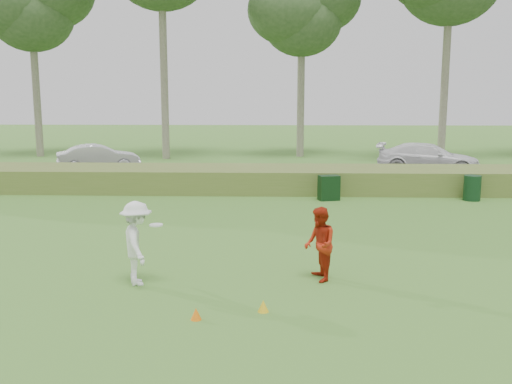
{
  "coord_description": "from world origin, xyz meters",
  "views": [
    {
      "loc": [
        0.5,
        -10.49,
        3.81
      ],
      "look_at": [
        0.0,
        4.0,
        1.3
      ],
      "focal_mm": 40.0,
      "sensor_mm": 36.0,
      "label": 1
    }
  ],
  "objects_px": {
    "cone_yellow": "(263,306)",
    "car_right": "(428,158)",
    "utility_cabinet": "(329,188)",
    "trash_bin": "(472,188)",
    "player_red": "(320,244)",
    "player_white": "(137,243)",
    "car_mid": "(99,158)",
    "cone_orange": "(196,314)"
  },
  "relations": [
    {
      "from": "cone_yellow",
      "to": "car_right",
      "type": "xyz_separation_m",
      "value": [
        7.54,
        17.97,
        0.65
      ]
    },
    {
      "from": "player_red",
      "to": "cone_yellow",
      "type": "xyz_separation_m",
      "value": [
        -1.11,
        -1.77,
        -0.66
      ]
    },
    {
      "from": "cone_orange",
      "to": "car_right",
      "type": "xyz_separation_m",
      "value": [
        8.68,
        18.36,
        0.66
      ]
    },
    {
      "from": "cone_yellow",
      "to": "car_right",
      "type": "relative_size",
      "value": 0.04
    },
    {
      "from": "player_red",
      "to": "cone_yellow",
      "type": "height_order",
      "value": "player_red"
    },
    {
      "from": "car_right",
      "to": "utility_cabinet",
      "type": "bearing_deg",
      "value": 158.96
    },
    {
      "from": "cone_orange",
      "to": "car_mid",
      "type": "bearing_deg",
      "value": 111.8
    },
    {
      "from": "cone_orange",
      "to": "trash_bin",
      "type": "height_order",
      "value": "trash_bin"
    },
    {
      "from": "player_white",
      "to": "cone_orange",
      "type": "relative_size",
      "value": 8.18
    },
    {
      "from": "player_white",
      "to": "trash_bin",
      "type": "height_order",
      "value": "player_white"
    },
    {
      "from": "player_white",
      "to": "player_red",
      "type": "distance_m",
      "value": 3.7
    },
    {
      "from": "player_red",
      "to": "trash_bin",
      "type": "distance_m",
      "value": 11.07
    },
    {
      "from": "player_white",
      "to": "cone_yellow",
      "type": "bearing_deg",
      "value": -139.18
    },
    {
      "from": "player_red",
      "to": "utility_cabinet",
      "type": "relative_size",
      "value": 1.7
    },
    {
      "from": "trash_bin",
      "to": "car_right",
      "type": "height_order",
      "value": "car_right"
    },
    {
      "from": "utility_cabinet",
      "to": "trash_bin",
      "type": "bearing_deg",
      "value": -13.8
    },
    {
      "from": "cone_yellow",
      "to": "trash_bin",
      "type": "relative_size",
      "value": 0.24
    },
    {
      "from": "player_white",
      "to": "cone_orange",
      "type": "distance_m",
      "value": 2.42
    },
    {
      "from": "cone_orange",
      "to": "utility_cabinet",
      "type": "xyz_separation_m",
      "value": [
        3.27,
        11.21,
        0.35
      ]
    },
    {
      "from": "player_white",
      "to": "player_red",
      "type": "bearing_deg",
      "value": -104.82
    },
    {
      "from": "car_mid",
      "to": "player_red",
      "type": "bearing_deg",
      "value": -171.04
    },
    {
      "from": "cone_yellow",
      "to": "car_mid",
      "type": "bearing_deg",
      "value": 115.27
    },
    {
      "from": "utility_cabinet",
      "to": "car_right",
      "type": "relative_size",
      "value": 0.19
    },
    {
      "from": "utility_cabinet",
      "to": "trash_bin",
      "type": "xyz_separation_m",
      "value": [
        5.16,
        0.13,
        0.0
      ]
    },
    {
      "from": "player_white",
      "to": "car_mid",
      "type": "height_order",
      "value": "player_white"
    },
    {
      "from": "player_red",
      "to": "trash_bin",
      "type": "xyz_separation_m",
      "value": [
        6.18,
        9.17,
        -0.31
      ]
    },
    {
      "from": "utility_cabinet",
      "to": "car_mid",
      "type": "xyz_separation_m",
      "value": [
        -10.62,
        7.17,
        0.26
      ]
    },
    {
      "from": "player_white",
      "to": "car_right",
      "type": "distance_m",
      "value": 19.4
    },
    {
      "from": "cone_yellow",
      "to": "player_white",
      "type": "bearing_deg",
      "value": 151.13
    },
    {
      "from": "player_white",
      "to": "car_mid",
      "type": "bearing_deg",
      "value": -0.66
    },
    {
      "from": "cone_yellow",
      "to": "trash_bin",
      "type": "xyz_separation_m",
      "value": [
        7.3,
        10.94,
        0.35
      ]
    },
    {
      "from": "player_white",
      "to": "car_right",
      "type": "relative_size",
      "value": 0.35
    },
    {
      "from": "player_red",
      "to": "car_right",
      "type": "xyz_separation_m",
      "value": [
        6.43,
        16.2,
        -0.01
      ]
    },
    {
      "from": "player_white",
      "to": "car_right",
      "type": "xyz_separation_m",
      "value": [
        10.11,
        16.55,
        -0.09
      ]
    },
    {
      "from": "cone_yellow",
      "to": "car_mid",
      "type": "height_order",
      "value": "car_mid"
    },
    {
      "from": "player_red",
      "to": "trash_bin",
      "type": "height_order",
      "value": "player_red"
    },
    {
      "from": "cone_yellow",
      "to": "car_mid",
      "type": "xyz_separation_m",
      "value": [
        -8.49,
        17.98,
        0.6
      ]
    },
    {
      "from": "trash_bin",
      "to": "car_mid",
      "type": "relative_size",
      "value": 0.23
    },
    {
      "from": "utility_cabinet",
      "to": "car_right",
      "type": "height_order",
      "value": "car_right"
    },
    {
      "from": "utility_cabinet",
      "to": "car_mid",
      "type": "height_order",
      "value": "car_mid"
    },
    {
      "from": "player_white",
      "to": "cone_yellow",
      "type": "xyz_separation_m",
      "value": [
        2.57,
        -1.42,
        -0.74
      ]
    },
    {
      "from": "trash_bin",
      "to": "car_mid",
      "type": "bearing_deg",
      "value": 155.97
    }
  ]
}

